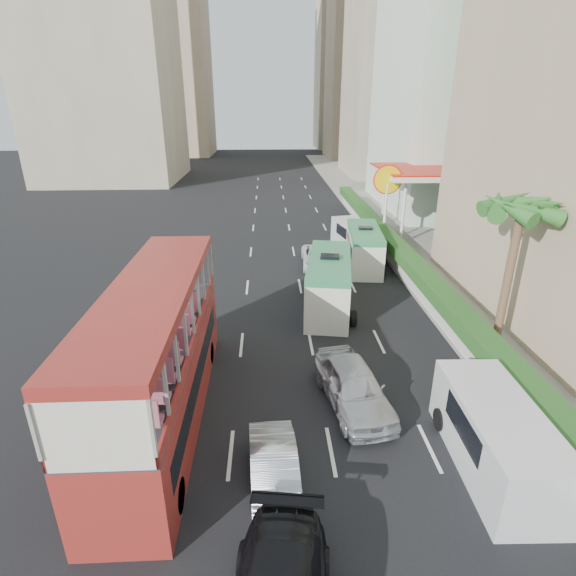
{
  "coord_description": "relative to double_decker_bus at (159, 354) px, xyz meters",
  "views": [
    {
      "loc": [
        -2.29,
        -13.2,
        10.29
      ],
      "look_at": [
        -1.5,
        4.0,
        3.2
      ],
      "focal_mm": 28.0,
      "sensor_mm": 36.0,
      "label": 1
    }
  ],
  "objects": [
    {
      "name": "kerb_wall",
      "position": [
        12.2,
        14.0,
        -1.85
      ],
      "size": [
        0.3,
        44.0,
        1.0
      ],
      "primitive_type": "cube",
      "color": "silver",
      "rests_on": "sidewalk"
    },
    {
      "name": "tower_far_b",
      "position": [
        23.0,
        104.0,
        17.47
      ],
      "size": [
        14.0,
        14.0,
        40.0
      ],
      "primitive_type": "cube",
      "color": "#B6A88F",
      "rests_on": "ground"
    },
    {
      "name": "ground_plane",
      "position": [
        6.0,
        0.0,
        -2.53
      ],
      "size": [
        200.0,
        200.0,
        0.0
      ],
      "primitive_type": "plane",
      "color": "black",
      "rests_on": "ground"
    },
    {
      "name": "panel_van_near",
      "position": [
        10.41,
        -2.82,
        -1.46
      ],
      "size": [
        2.29,
        5.39,
        2.13
      ],
      "primitive_type": "cube",
      "rotation": [
        0.0,
        0.0,
        -0.03
      ],
      "color": "silver",
      "rests_on": "ground"
    },
    {
      "name": "palm_tree",
      "position": [
        13.8,
        4.0,
        0.85
      ],
      "size": [
        0.36,
        0.36,
        6.4
      ],
      "primitive_type": "cylinder",
      "color": "brown",
      "rests_on": "sidewalk"
    },
    {
      "name": "minibus_near",
      "position": [
        6.9,
        8.83,
        -1.1
      ],
      "size": [
        3.15,
        6.7,
        2.85
      ],
      "primitive_type": "cube",
      "rotation": [
        0.0,
        0.0,
        -0.16
      ],
      "color": "silver",
      "rests_on": "ground"
    },
    {
      "name": "tower_far_a",
      "position": [
        23.0,
        82.0,
        19.47
      ],
      "size": [
        14.0,
        14.0,
        44.0
      ],
      "primitive_type": "cube",
      "color": "tan",
      "rests_on": "ground"
    },
    {
      "name": "tower_left_b",
      "position": [
        -16.0,
        90.0,
        20.47
      ],
      "size": [
        16.0,
        16.0,
        46.0
      ],
      "primitive_type": "cube",
      "color": "tan",
      "rests_on": "ground"
    },
    {
      "name": "double_decker_bus",
      "position": [
        0.0,
        0.0,
        0.0
      ],
      "size": [
        2.5,
        11.0,
        5.06
      ],
      "primitive_type": "cube",
      "color": "maroon",
      "rests_on": "ground"
    },
    {
      "name": "shell_station",
      "position": [
        16.0,
        23.0,
        0.22
      ],
      "size": [
        6.5,
        8.0,
        5.5
      ],
      "primitive_type": "cube",
      "color": "silver",
      "rests_on": "ground"
    },
    {
      "name": "minibus_far",
      "position": [
        10.14,
        15.38,
        -1.22
      ],
      "size": [
        2.57,
        6.08,
        2.62
      ],
      "primitive_type": "cube",
      "rotation": [
        0.0,
        0.0,
        -0.1
      ],
      "color": "silver",
      "rests_on": "ground"
    },
    {
      "name": "hedge",
      "position": [
        12.2,
        14.0,
        -1.0
      ],
      "size": [
        1.1,
        44.0,
        0.7
      ],
      "primitive_type": "cube",
      "color": "#2D6626",
      "rests_on": "kerb_wall"
    },
    {
      "name": "panel_van_far",
      "position": [
        10.24,
        19.62,
        -1.55
      ],
      "size": [
        2.9,
        5.21,
        1.97
      ],
      "primitive_type": "cube",
      "rotation": [
        0.0,
        0.0,
        0.2
      ],
      "color": "silver",
      "rests_on": "ground"
    },
    {
      "name": "car_silver_lane_a",
      "position": [
        3.77,
        -3.47,
        -2.53
      ],
      "size": [
        1.57,
        3.94,
        1.28
      ],
      "primitive_type": "imported",
      "rotation": [
        0.0,
        0.0,
        0.06
      ],
      "color": "#BABCC1",
      "rests_on": "ground"
    },
    {
      "name": "van_asset",
      "position": [
        7.09,
        15.56,
        -2.53
      ],
      "size": [
        2.29,
        4.72,
        1.29
      ],
      "primitive_type": "imported",
      "rotation": [
        0.0,
        0.0,
        -0.03
      ],
      "color": "silver",
      "rests_on": "ground"
    },
    {
      "name": "sidewalk",
      "position": [
        15.0,
        25.0,
        -2.44
      ],
      "size": [
        6.0,
        120.0,
        0.18
      ],
      "primitive_type": "cube",
      "color": "#99968C",
      "rests_on": "ground"
    },
    {
      "name": "car_silver_lane_b",
      "position": [
        6.71,
        0.35,
        -2.53
      ],
      "size": [
        2.74,
        5.06,
        1.63
      ],
      "primitive_type": "imported",
      "rotation": [
        0.0,
        0.0,
        0.18
      ],
      "color": "#BABCC1",
      "rests_on": "ground"
    }
  ]
}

